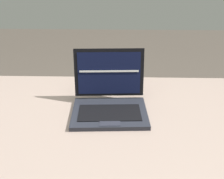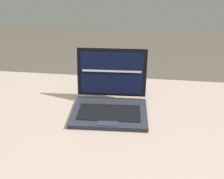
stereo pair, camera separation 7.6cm
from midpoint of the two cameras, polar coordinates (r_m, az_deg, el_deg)
desk at (r=1.06m, az=-7.68°, el=-10.93°), size 1.65×0.74×0.71m
laptop_front at (r=1.00m, az=-2.77°, el=-2.56°), size 0.32×0.27×0.24m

